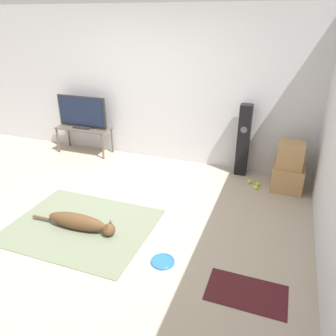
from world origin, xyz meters
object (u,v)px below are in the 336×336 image
dog (80,222)px  tv (82,112)px  floor_speaker (243,140)px  tennis_ball_near_speaker (258,184)px  cardboard_box_upper (290,155)px  tv_stand (84,131)px  cardboard_box_lower (287,177)px  frisbee (163,261)px  tennis_ball_loose_on_carpet (250,181)px  tennis_ball_by_boxes (256,187)px

dog → tv: tv is taller
floor_speaker → tennis_ball_near_speaker: (0.32, -0.36, -0.54)m
cardboard_box_upper → tv_stand: cardboard_box_upper is taller
cardboard_box_lower → cardboard_box_upper: bearing=179.4°
frisbee → floor_speaker: floor_speaker is taller
frisbee → tennis_ball_loose_on_carpet: bearing=73.8°
frisbee → tennis_ball_loose_on_carpet: size_ratio=3.82×
cardboard_box_upper → tennis_ball_by_boxes: bearing=-155.0°
tv_stand → cardboard_box_upper: bearing=-3.3°
frisbee → floor_speaker: (0.43, 2.47, 0.56)m
tv → dog: bearing=-58.5°
tv → cardboard_box_upper: bearing=-3.4°
tv → cardboard_box_lower: bearing=-3.4°
tv_stand → tv: size_ratio=1.05×
cardboard_box_upper → tv: bearing=176.6°
dog → tv: (-1.34, 2.19, 0.66)m
frisbee → floor_speaker: size_ratio=0.22×
cardboard_box_upper → tennis_ball_near_speaker: 0.65m
cardboard_box_lower → floor_speaker: floor_speaker is taller
cardboard_box_upper → tennis_ball_near_speaker: size_ratio=5.57×
cardboard_box_lower → tennis_ball_by_boxes: bearing=-155.4°
floor_speaker → cardboard_box_upper: bearing=-22.4°
dog → tennis_ball_by_boxes: (1.88, 1.78, -0.08)m
tv_stand → floor_speaker: bearing=1.7°
tennis_ball_near_speaker → floor_speaker: bearing=131.4°
dog → tennis_ball_near_speaker: bearing=45.3°
frisbee → cardboard_box_upper: bearing=62.2°
cardboard_box_upper → tv: size_ratio=0.38×
tennis_ball_loose_on_carpet → floor_speaker: bearing=120.9°
cardboard_box_lower → cardboard_box_upper: cardboard_box_upper is taller
cardboard_box_upper → frisbee: bearing=-117.8°
dog → floor_speaker: bearing=55.3°
frisbee → tv: bearing=136.1°
tv_stand → tennis_ball_near_speaker: 3.27m
tennis_ball_near_speaker → tennis_ball_loose_on_carpet: size_ratio=1.00×
frisbee → floor_speaker: bearing=80.1°
dog → tennis_ball_loose_on_carpet: 2.63m
dog → tv_stand: (-1.34, 2.19, 0.31)m
cardboard_box_lower → tennis_ball_near_speaker: (-0.41, -0.07, -0.15)m
cardboard_box_upper → tv_stand: size_ratio=0.36×
tv → tennis_ball_near_speaker: (3.23, -0.28, -0.74)m
frisbee → tv: tv is taller
floor_speaker → tv: floor_speaker is taller
dog → tv_stand: bearing=121.5°
tennis_ball_loose_on_carpet → cardboard_box_lower: bearing=3.0°
tennis_ball_near_speaker → frisbee: bearing=-109.6°
tv_stand → tv: (0.00, 0.00, 0.35)m
dog → cardboard_box_lower: bearing=40.7°
frisbee → tennis_ball_near_speaker: (0.75, 2.10, 0.02)m
dog → cardboard_box_lower: 3.03m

